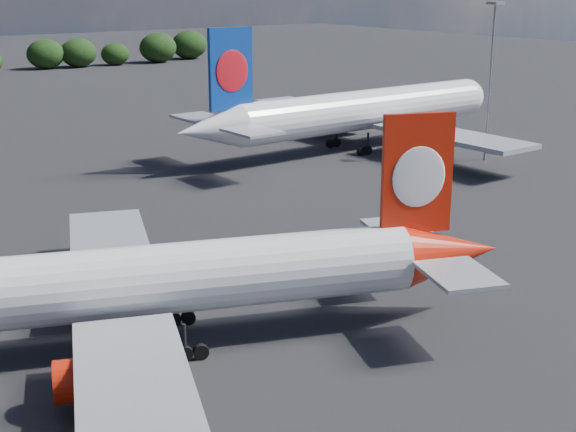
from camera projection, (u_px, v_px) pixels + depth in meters
qantas_airliner at (172, 280)px, 50.94m from camera, size 42.63×41.00×14.38m
china_southern_airliner at (354, 112)px, 108.98m from camera, size 52.69×50.00×17.24m
floodlight_mast_near at (492, 58)px, 100.79m from camera, size 1.60×1.60×20.01m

